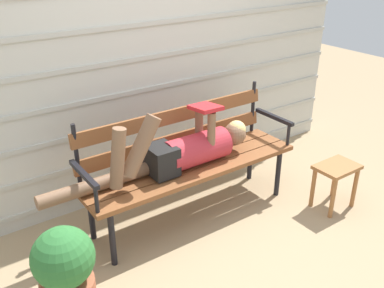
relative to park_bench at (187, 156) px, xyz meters
The scene contains 6 objects.
ground_plane 0.55m from the park_bench, 90.00° to the right, with size 12.00×12.00×0.00m, color tan.
house_siding 0.89m from the park_bench, 90.00° to the left, with size 4.32×0.08×2.41m.
park_bench is the anchor object (origin of this frame).
reclining_person 0.16m from the park_bench, 145.90° to the right, with size 1.72×0.26×0.54m.
footstool 1.26m from the park_bench, 31.87° to the right, with size 0.36×0.26×0.39m.
potted_plant 1.34m from the park_bench, 156.37° to the right, with size 0.36×0.36×0.64m.
Camera 1 is at (-1.73, -2.36, 2.09)m, focal length 40.57 mm.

